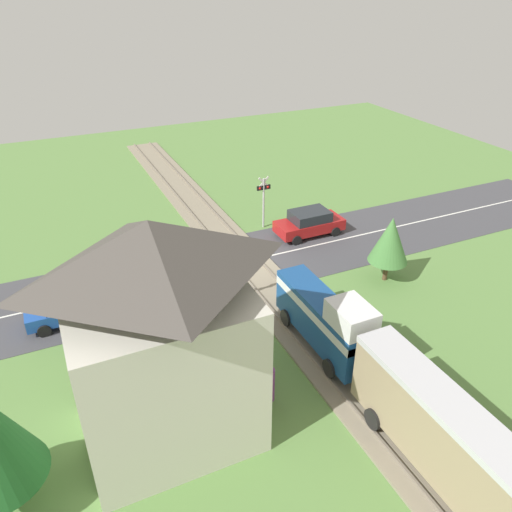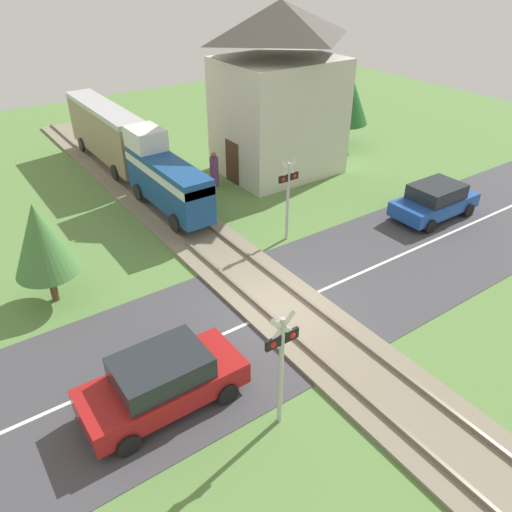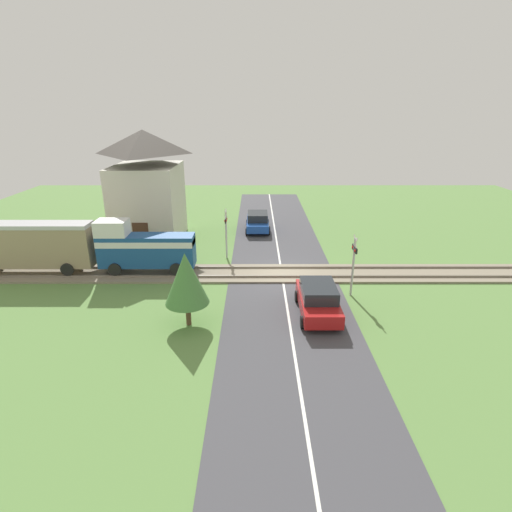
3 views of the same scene
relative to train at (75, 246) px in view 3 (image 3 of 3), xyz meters
name	(u,v)px [view 3 (image 3 of 3)]	position (x,y,z in m)	size (l,w,h in m)	color
ground_plane	(282,274)	(0.00, -12.35, -1.87)	(60.00, 60.00, 0.00)	#5B8442
road_surface	(282,274)	(0.00, -12.35, -1.86)	(48.00, 6.40, 0.02)	#424247
track_bed	(282,273)	(0.00, -12.35, -1.80)	(2.80, 48.00, 0.24)	gray
train	(75,246)	(0.00, 0.00, 0.00)	(1.58, 13.80, 3.18)	navy
car_near_crossing	(318,299)	(-4.98, -13.79, -1.06)	(4.16, 1.95, 1.57)	#A81919
car_far_side	(258,221)	(9.34, -10.91, -1.08)	(3.97, 1.94, 1.51)	#1E4CA8
crossing_signal_west_approach	(354,258)	(-2.89, -15.91, 0.28)	(0.90, 0.18, 3.37)	#B7B7B7
crossing_signal_east_approach	(226,227)	(2.89, -8.79, 0.28)	(0.90, 0.18, 3.37)	#B7B7B7
station_building	(147,188)	(7.00, -2.71, 2.09)	(6.02, 4.99, 8.13)	beige
pedestrian_by_station	(135,245)	(3.27, -2.52, -1.09)	(0.43, 0.43, 1.72)	#7F3D84
tree_by_station	(154,186)	(12.29, -1.87, 1.30)	(2.90, 2.90, 4.91)	brown
tree_roadside_hedge	(186,279)	(-5.99, -7.60, 0.47)	(2.02, 2.02, 3.57)	brown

